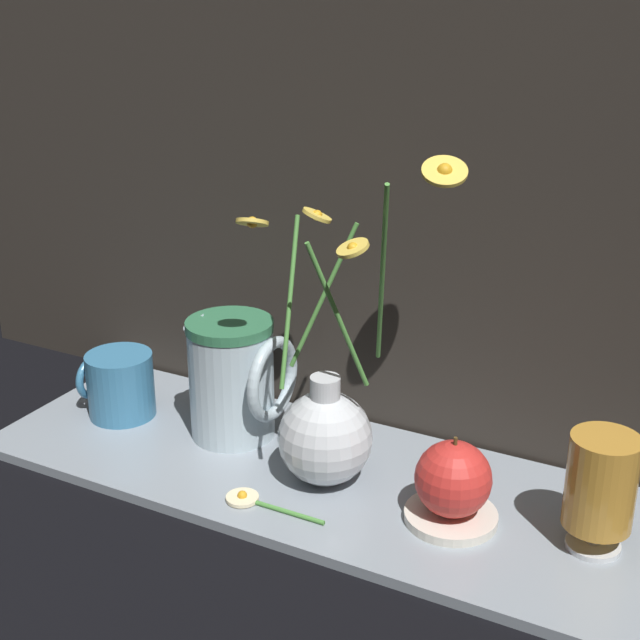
{
  "coord_description": "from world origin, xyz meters",
  "views": [
    {
      "loc": [
        0.42,
        -0.78,
        0.55
      ],
      "look_at": [
        0.01,
        0.0,
        0.2
      ],
      "focal_mm": 50.0,
      "sensor_mm": 36.0,
      "label": 1
    }
  ],
  "objects_px": {
    "yellow_mug": "(119,385)",
    "tea_glass": "(600,486)",
    "orange_fruit": "(453,479)",
    "ceramic_pitcher": "(234,374)",
    "vase_with_flowers": "(326,429)"
  },
  "relations": [
    {
      "from": "ceramic_pitcher",
      "to": "orange_fruit",
      "type": "xyz_separation_m",
      "value": [
        0.3,
        -0.05,
        -0.03
      ]
    },
    {
      "from": "ceramic_pitcher",
      "to": "vase_with_flowers",
      "type": "bearing_deg",
      "value": -16.0
    },
    {
      "from": "orange_fruit",
      "to": "yellow_mug",
      "type": "bearing_deg",
      "value": 176.41
    },
    {
      "from": "orange_fruit",
      "to": "tea_glass",
      "type": "bearing_deg",
      "value": 7.29
    },
    {
      "from": "ceramic_pitcher",
      "to": "orange_fruit",
      "type": "distance_m",
      "value": 0.31
    },
    {
      "from": "vase_with_flowers",
      "to": "tea_glass",
      "type": "relative_size",
      "value": 2.94
    },
    {
      "from": "yellow_mug",
      "to": "orange_fruit",
      "type": "xyz_separation_m",
      "value": [
        0.46,
        -0.03,
        0.01
      ]
    },
    {
      "from": "yellow_mug",
      "to": "ceramic_pitcher",
      "type": "distance_m",
      "value": 0.17
    },
    {
      "from": "ceramic_pitcher",
      "to": "yellow_mug",
      "type": "bearing_deg",
      "value": -171.51
    },
    {
      "from": "yellow_mug",
      "to": "tea_glass",
      "type": "xyz_separation_m",
      "value": [
        0.6,
        -0.01,
        0.03
      ]
    },
    {
      "from": "yellow_mug",
      "to": "tea_glass",
      "type": "height_order",
      "value": "tea_glass"
    },
    {
      "from": "orange_fruit",
      "to": "vase_with_flowers",
      "type": "bearing_deg",
      "value": 176.0
    },
    {
      "from": "tea_glass",
      "to": "orange_fruit",
      "type": "height_order",
      "value": "tea_glass"
    },
    {
      "from": "yellow_mug",
      "to": "tea_glass",
      "type": "bearing_deg",
      "value": -1.02
    },
    {
      "from": "ceramic_pitcher",
      "to": "tea_glass",
      "type": "distance_m",
      "value": 0.44
    }
  ]
}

